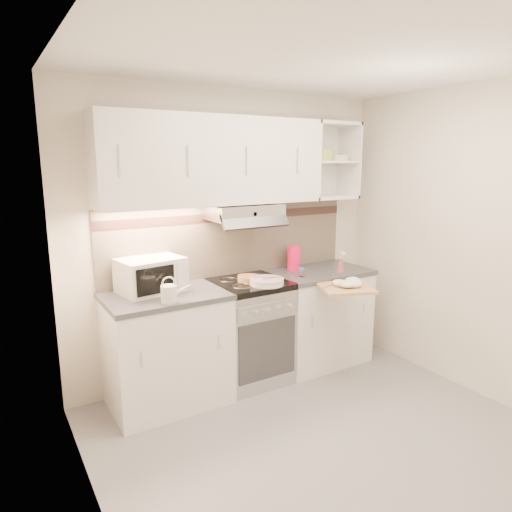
{
  "coord_description": "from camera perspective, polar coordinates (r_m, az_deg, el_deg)",
  "views": [
    {
      "loc": [
        -1.9,
        -2.13,
        1.9
      ],
      "look_at": [
        -0.02,
        0.95,
        1.15
      ],
      "focal_mm": 32.0,
      "sensor_mm": 36.0,
      "label": 1
    }
  ],
  "objects": [
    {
      "name": "base_cabinet_right",
      "position": [
        4.43,
        7.63,
        -7.67
      ],
      "size": [
        0.9,
        0.6,
        0.86
      ],
      "primitive_type": "cube",
      "color": "white",
      "rests_on": "ground"
    },
    {
      "name": "microwave",
      "position": [
        3.62,
        -13.01,
        -2.33
      ],
      "size": [
        0.52,
        0.42,
        0.27
      ],
      "rotation": [
        0.0,
        0.0,
        0.16
      ],
      "color": "silver",
      "rests_on": "worktop_left"
    },
    {
      "name": "base_cabinet_left",
      "position": [
        3.73,
        -11.0,
        -11.61
      ],
      "size": [
        0.9,
        0.6,
        0.86
      ],
      "primitive_type": "cube",
      "color": "white",
      "rests_on": "ground"
    },
    {
      "name": "worktop_left",
      "position": [
        3.58,
        -11.28,
        -4.98
      ],
      "size": [
        0.92,
        0.62,
        0.04
      ],
      "primitive_type": "cube",
      "color": "#47474C",
      "rests_on": "base_cabinet_left"
    },
    {
      "name": "watering_can",
      "position": [
        3.34,
        -10.69,
        -4.57
      ],
      "size": [
        0.23,
        0.12,
        0.19
      ],
      "rotation": [
        0.0,
        0.0,
        -0.16
      ],
      "color": "silver",
      "rests_on": "worktop_left"
    },
    {
      "name": "bread_loaf",
      "position": [
        3.87,
        -0.96,
        -2.81
      ],
      "size": [
        0.19,
        0.19,
        0.05
      ],
      "primitive_type": "cylinder",
      "color": "#A1843A",
      "rests_on": "electric_range"
    },
    {
      "name": "dish_towel",
      "position": [
        3.85,
        11.45,
        -3.25
      ],
      "size": [
        0.28,
        0.24,
        0.07
      ],
      "primitive_type": null,
      "rotation": [
        0.0,
        0.0,
        0.16
      ],
      "color": "beige",
      "rests_on": "cutting_board"
    },
    {
      "name": "ground",
      "position": [
        3.43,
        9.32,
        -21.98
      ],
      "size": [
        3.0,
        3.0,
        0.0
      ],
      "primitive_type": "plane",
      "color": "gray",
      "rests_on": "ground"
    },
    {
      "name": "spice_jar",
      "position": [
        4.04,
        5.73,
        -2.01
      ],
      "size": [
        0.05,
        0.05,
        0.08
      ],
      "rotation": [
        0.0,
        0.0,
        -0.4
      ],
      "color": "silver",
      "rests_on": "worktop_right"
    },
    {
      "name": "room_shell",
      "position": [
        3.15,
        5.98,
        6.78
      ],
      "size": [
        3.04,
        2.84,
        2.52
      ],
      "color": "beige",
      "rests_on": "ground"
    },
    {
      "name": "pink_pitcher",
      "position": [
        4.25,
        4.73,
        -0.24
      ],
      "size": [
        0.12,
        0.12,
        0.23
      ],
      "rotation": [
        0.0,
        0.0,
        -0.27
      ],
      "color": "#F60D4A",
      "rests_on": "worktop_right"
    },
    {
      "name": "cutting_board",
      "position": [
        3.84,
        11.16,
        -3.94
      ],
      "size": [
        0.52,
        0.5,
        0.02
      ],
      "primitive_type": "cube",
      "rotation": [
        0.0,
        0.0,
        -0.38
      ],
      "color": "tan",
      "rests_on": "base_cabinet_right"
    },
    {
      "name": "plate_stack",
      "position": [
        3.76,
        1.36,
        -3.21
      ],
      "size": [
        0.28,
        0.28,
        0.06
      ],
      "rotation": [
        0.0,
        0.0,
        -0.43
      ],
      "color": "silver",
      "rests_on": "electric_range"
    },
    {
      "name": "glass_jar",
      "position": [
        4.34,
        4.68,
        -0.18
      ],
      "size": [
        0.11,
        0.11,
        0.2
      ],
      "rotation": [
        0.0,
        0.0,
        -0.1
      ],
      "color": "silver",
      "rests_on": "worktop_right"
    },
    {
      "name": "electric_range",
      "position": [
        4.02,
        -0.83,
        -9.32
      ],
      "size": [
        0.6,
        0.6,
        0.9
      ],
      "color": "#B7B7BC",
      "rests_on": "ground"
    },
    {
      "name": "worktop_right",
      "position": [
        4.3,
        7.79,
        -2.01
      ],
      "size": [
        0.92,
        0.62,
        0.04
      ],
      "primitive_type": "cube",
      "color": "#47474C",
      "rests_on": "base_cabinet_right"
    },
    {
      "name": "spray_bottle",
      "position": [
        4.24,
        10.53,
        -0.94
      ],
      "size": [
        0.08,
        0.08,
        0.2
      ],
      "rotation": [
        0.0,
        0.0,
        -0.1
      ],
      "color": "pink",
      "rests_on": "worktop_right"
    }
  ]
}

